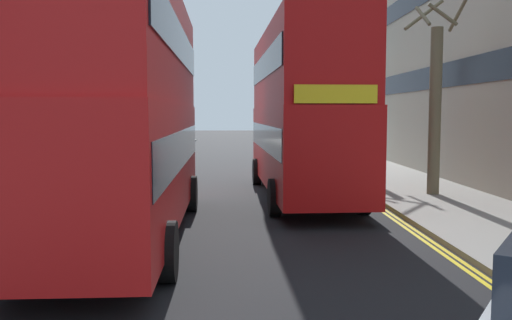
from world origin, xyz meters
TOP-DOWN VIEW (x-y plane):
  - sidewalk_right at (6.50, 16.00)m, footprint 4.00×80.00m
  - sidewalk_left at (-6.50, 16.00)m, footprint 4.00×80.00m
  - kerb_line_outer at (4.40, 14.00)m, footprint 0.10×56.00m
  - kerb_line_inner at (4.24, 14.00)m, footprint 0.10×56.00m
  - double_decker_bus_away at (-2.42, 11.23)m, footprint 3.03×10.87m
  - double_decker_bus_oncoming at (2.18, 17.26)m, footprint 3.14×10.90m
  - pedestrian_far at (6.64, 27.77)m, footprint 0.34×0.22m
  - street_tree_mid at (6.60, 16.98)m, footprint 1.81×1.72m
  - street_tree_far at (5.07, 27.75)m, footprint 1.52×1.62m

SIDE VIEW (x-z plane):
  - kerb_line_outer at x=4.40m, z-range 0.00..0.01m
  - kerb_line_inner at x=4.24m, z-range 0.00..0.01m
  - sidewalk_right at x=6.50m, z-range 0.00..0.14m
  - sidewalk_left at x=-6.50m, z-range 0.00..0.14m
  - pedestrian_far at x=6.64m, z-range 0.18..1.80m
  - double_decker_bus_away at x=-2.42m, z-range 0.21..5.85m
  - double_decker_bus_oncoming at x=2.18m, z-range 0.21..5.85m
  - street_tree_mid at x=6.60m, z-range -0.11..6.47m
  - street_tree_far at x=5.07m, z-range -0.05..6.50m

